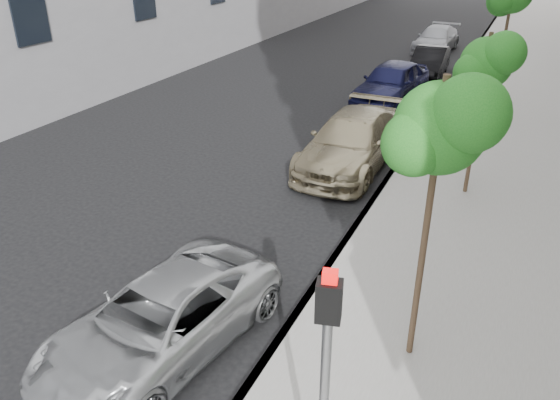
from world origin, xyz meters
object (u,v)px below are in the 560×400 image
Objects in this scene: minivan at (161,320)px; suv at (352,141)px; signal_pole at (325,379)px; tree_mid at (488,63)px; sedan_rear at (436,39)px; tree_near at (442,129)px; sedan_black at (429,62)px; sedan_blue at (391,83)px.

suv reaches higher than minivan.
suv is at bearing 92.27° from signal_pole.
tree_mid is 0.79× the size of suv.
minivan is 26.28m from sedan_rear.
signal_pole is 0.73× the size of sedan_rear.
minivan is (-3.72, -1.48, -3.27)m from tree_near.
tree_near is at bearing -90.00° from tree_mid.
tree_mid is 13.12m from sedan_black.
sedan_blue is 1.18× the size of sedan_black.
tree_near is 19.45m from sedan_black.
tree_mid is (0.00, 6.50, -0.48)m from tree_near.
signal_pole is at bearing -79.22° from sedan_rear.
tree_near is 6.52m from tree_mid.
tree_mid is 18.94m from sedan_rear.
tree_near is at bearing 69.36° from signal_pole.
suv is at bearing 96.47° from minivan.
signal_pole is 0.76× the size of minivan.
suv is (-2.94, 10.34, -1.48)m from signal_pole.
sedan_blue reaches higher than sedan_black.
sedan_blue is at bearing 95.78° from suv.
tree_near is 3.57m from signal_pole.
signal_pole is at bearing -71.50° from sedan_blue.
sedan_black is (-2.94, 22.03, -1.58)m from signal_pole.
signal_pole is 28.23m from sedan_rear.
tree_near is at bearing -81.76° from sedan_black.
sedan_black is at bearing 97.94° from minivan.
tree_mid is at bearing -76.72° from sedan_black.
minivan is (-3.33, 1.66, -1.62)m from signal_pole.
tree_near is 0.99× the size of sedan_rear.
minivan is at bearing -114.95° from tree_mid.
sedan_black is (0.00, 11.69, -0.09)m from suv.
sedan_black is at bearing 105.03° from tree_mid.
suv is 1.10× the size of sedan_blue.
minivan is 0.97× the size of sedan_rear.
tree_near reaches higher than suv.
tree_mid is 4.32m from suv.
signal_pole is at bearing -92.31° from tree_mid.
minivan is (-3.72, -7.98, -2.80)m from tree_mid.
signal_pole is 0.85× the size of sedan_black.
tree_mid is 0.88× the size of sedan_rear.
sedan_rear is (-4.06, 24.80, -3.22)m from tree_near.
signal_pole is 0.65× the size of suv.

